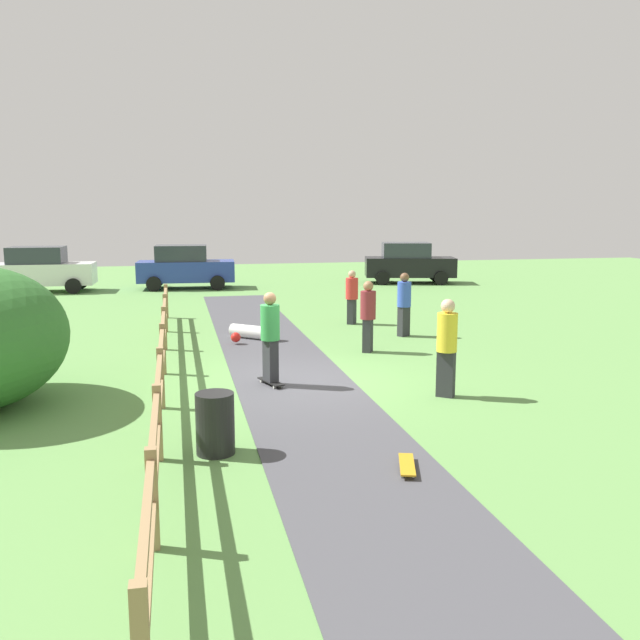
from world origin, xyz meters
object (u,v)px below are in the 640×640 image
(trash_bin, at_px, (215,423))
(bystander_maroon, at_px, (368,313))
(skateboard_loose, at_px, (407,465))
(bystander_blue, at_px, (404,301))
(skater_riding, at_px, (270,333))
(parked_car_blue, at_px, (185,267))
(bystander_yellow, at_px, (447,343))
(parked_car_white, at_px, (41,269))
(bystander_red, at_px, (352,295))
(parked_car_black, at_px, (409,263))
(skater_fallen, at_px, (252,333))

(trash_bin, bearing_deg, bystander_maroon, 56.85)
(skateboard_loose, height_order, bystander_blue, bystander_blue)
(skater_riding, xyz_separation_m, parked_car_blue, (-1.35, 17.40, -0.11))
(bystander_yellow, relative_size, parked_car_white, 0.44)
(bystander_red, height_order, parked_car_black, parked_car_black)
(bystander_maroon, relative_size, parked_car_black, 0.39)
(parked_car_blue, relative_size, parked_car_black, 0.96)
(skateboard_loose, relative_size, parked_car_white, 0.19)
(bystander_blue, relative_size, parked_car_white, 0.41)
(trash_bin, bearing_deg, parked_car_blue, 90.12)
(bystander_maroon, xyz_separation_m, parked_car_black, (6.28, 14.69, -0.02))
(trash_bin, height_order, bystander_red, bystander_red)
(skater_fallen, bearing_deg, skater_riding, -92.24)
(bystander_yellow, height_order, parked_car_blue, parked_car_blue)
(skater_fallen, bearing_deg, skateboard_loose, -84.17)
(bystander_red, bearing_deg, trash_bin, -114.76)
(skater_fallen, distance_m, bystander_maroon, 3.47)
(trash_bin, xyz_separation_m, skater_riding, (1.31, 3.58, 0.62))
(parked_car_blue, distance_m, parked_car_white, 5.98)
(bystander_red, bearing_deg, bystander_maroon, -99.31)
(skater_fallen, height_order, bystander_red, bystander_red)
(parked_car_black, bearing_deg, parked_car_white, -179.97)
(trash_bin, bearing_deg, skater_fallen, 79.91)
(bystander_red, distance_m, parked_car_white, 15.14)
(skateboard_loose, bearing_deg, bystander_yellow, 59.86)
(trash_bin, height_order, skateboard_loose, trash_bin)
(skater_fallen, bearing_deg, parked_car_white, 120.97)
(bystander_blue, relative_size, bystander_maroon, 1.00)
(trash_bin, distance_m, bystander_yellow, 4.94)
(parked_car_black, bearing_deg, bystander_maroon, -113.14)
(trash_bin, relative_size, bystander_red, 0.55)
(bystander_maroon, bearing_deg, parked_car_white, 124.62)
(bystander_red, relative_size, parked_car_black, 0.37)
(bystander_yellow, bearing_deg, skateboard_loose, -120.14)
(bystander_blue, bearing_deg, bystander_red, 111.82)
(skater_riding, bearing_deg, skater_fallen, 87.76)
(bystander_blue, xyz_separation_m, bystander_red, (-0.90, 2.24, -0.07))
(skateboard_loose, bearing_deg, bystander_blue, 71.15)
(bystander_blue, distance_m, parked_car_black, 13.71)
(trash_bin, distance_m, skater_riding, 3.86)
(skater_fallen, distance_m, parked_car_white, 14.64)
(bystander_red, relative_size, parked_car_blue, 0.38)
(skateboard_loose, bearing_deg, bystander_red, 78.82)
(bystander_red, bearing_deg, bystander_blue, -68.18)
(skater_fallen, bearing_deg, parked_car_black, 54.68)
(skater_riding, relative_size, parked_car_blue, 0.44)
(skateboard_loose, distance_m, parked_car_white, 23.79)
(parked_car_blue, bearing_deg, bystander_maroon, -74.20)
(skater_riding, relative_size, parked_car_black, 0.42)
(skateboard_loose, xyz_separation_m, bystander_blue, (3.19, 9.34, 0.89))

